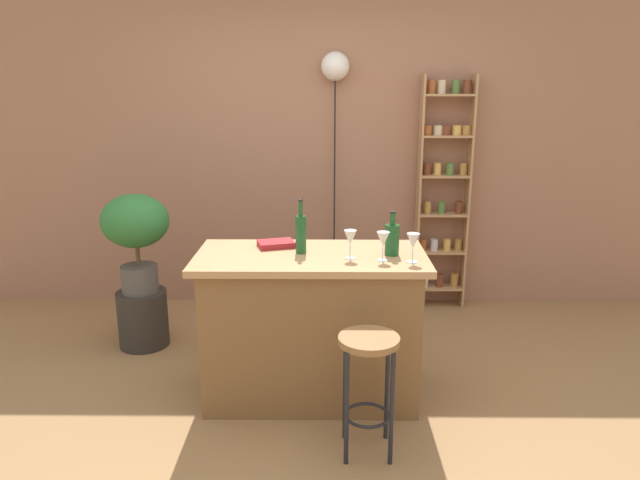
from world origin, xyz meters
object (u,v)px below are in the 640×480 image
wine_glass_center (350,238)px  wine_glass_right (413,242)px  bar_stool (368,368)px  wine_glass_left (383,240)px  bottle_olive_oil (392,239)px  potted_plant (136,230)px  bottle_soda_blue (301,233)px  cookbook (276,244)px  spice_shelf (443,190)px  plant_stool (143,318)px  pendant_globe_light (335,69)px

wine_glass_center → wine_glass_right: bearing=-11.5°
bar_stool → wine_glass_left: bearing=77.3°
bottle_olive_oil → wine_glass_center: bearing=-162.4°
potted_plant → wine_glass_right: bearing=-24.9°
potted_plant → bottle_soda_blue: bottle_soda_blue is taller
bar_stool → bottle_olive_oil: size_ratio=2.48×
wine_glass_right → cookbook: (-0.78, 0.31, -0.10)m
spice_shelf → wine_glass_center: spice_shelf is taller
wine_glass_right → cookbook: size_ratio=0.78×
wine_glass_center → cookbook: wine_glass_center is taller
plant_stool → wine_glass_center: (1.46, -0.77, 0.80)m
cookbook → bottle_soda_blue: bearing=-57.3°
spice_shelf → wine_glass_left: size_ratio=11.73×
wine_glass_left → spice_shelf: bearing=68.1°
potted_plant → pendant_globe_light: size_ratio=0.34×
plant_stool → wine_glass_left: wine_glass_left is taller
cookbook → pendant_globe_light: pendant_globe_light is taller
wine_glass_center → bottle_olive_oil: bearing=17.6°
potted_plant → cookbook: 1.15m
plant_stool → wine_glass_center: size_ratio=2.50×
bottle_olive_oil → cookbook: 0.70m
cookbook → wine_glass_left: bearing=-41.3°
wine_glass_center → wine_glass_right: 0.35m
pendant_globe_light → spice_shelf: bearing=-2.6°
plant_stool → bottle_olive_oil: 1.99m
spice_shelf → bottle_soda_blue: spice_shelf is taller
spice_shelf → wine_glass_center: size_ratio=11.73×
spice_shelf → wine_glass_right: (-0.49, -1.65, 0.01)m
spice_shelf → wine_glass_right: bearing=-106.5°
spice_shelf → wine_glass_center: 1.79m
potted_plant → wine_glass_center: (1.46, -0.77, 0.14)m
bar_stool → wine_glass_right: wine_glass_right is taller
spice_shelf → plant_stool: size_ratio=4.68×
wine_glass_right → cookbook: wine_glass_right is taller
spice_shelf → pendant_globe_light: (-0.90, 0.04, 0.95)m
bottle_olive_oil → wine_glass_left: bearing=-119.1°
spice_shelf → bottle_olive_oil: (-0.59, -1.51, -0.01)m
pendant_globe_light → bar_stool: bearing=-86.2°
bar_stool → cookbook: cookbook is taller
potted_plant → wine_glass_right: (1.80, -0.84, 0.14)m
plant_stool → wine_glass_right: bearing=-24.9°
plant_stool → wine_glass_left: size_ratio=2.50×
bottle_olive_oil → plant_stool: bearing=157.9°
bar_stool → potted_plant: (-1.53, 1.26, 0.40)m
potted_plant → bottle_soda_blue: size_ratio=2.22×
plant_stool → potted_plant: size_ratio=0.58×
bottle_soda_blue → bar_stool: bearing=-59.3°
wine_glass_center → pendant_globe_light: pendant_globe_light is taller
spice_shelf → pendant_globe_light: pendant_globe_light is taller
potted_plant → bottle_soda_blue: 1.35m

